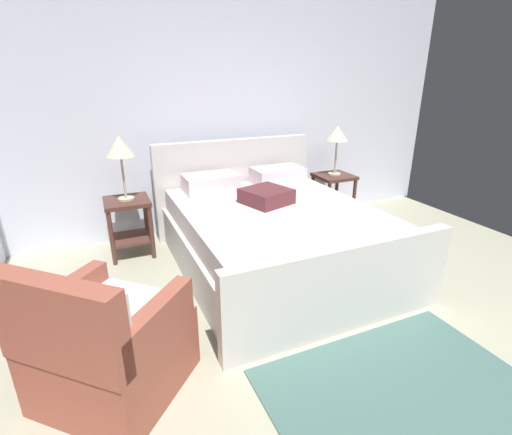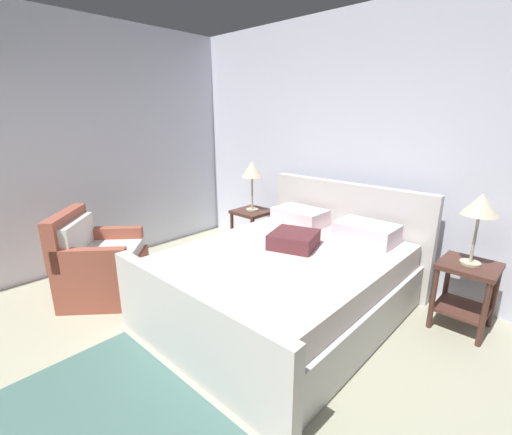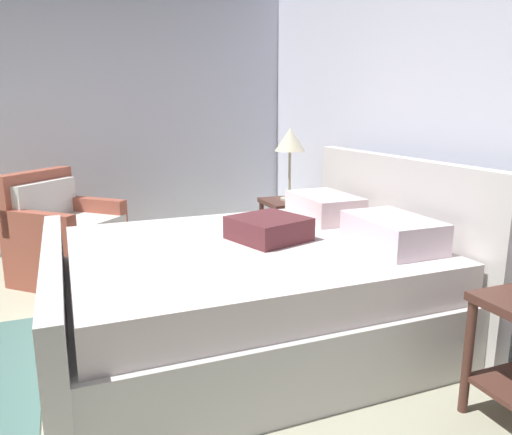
{
  "view_description": "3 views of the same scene",
  "coord_description": "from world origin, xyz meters",
  "px_view_note": "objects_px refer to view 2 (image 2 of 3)",
  "views": [
    {
      "loc": [
        -1.67,
        -0.83,
        1.76
      ],
      "look_at": [
        -0.56,
        1.76,
        0.69
      ],
      "focal_mm": 26.27,
      "sensor_mm": 36.0,
      "label": 1
    },
    {
      "loc": [
        1.6,
        -0.19,
        1.8
      ],
      "look_at": [
        -0.43,
        1.97,
        0.92
      ],
      "focal_mm": 24.53,
      "sensor_mm": 36.0,
      "label": 2
    },
    {
      "loc": [
        2.42,
        1.15,
        1.42
      ],
      "look_at": [
        -0.13,
        2.14,
        0.79
      ],
      "focal_mm": 34.15,
      "sensor_mm": 36.0,
      "label": 3
    }
  ],
  "objects_px": {
    "bed": "(289,278)",
    "nightstand_right": "(466,285)",
    "table_lamp_left": "(252,171)",
    "armchair": "(99,265)",
    "nightstand_left": "(252,225)",
    "table_lamp_right": "(481,207)"
  },
  "relations": [
    {
      "from": "nightstand_right",
      "to": "table_lamp_left",
      "type": "bearing_deg",
      "value": -179.4
    },
    {
      "from": "table_lamp_left",
      "to": "table_lamp_right",
      "type": "bearing_deg",
      "value": 0.6
    },
    {
      "from": "nightstand_right",
      "to": "table_lamp_left",
      "type": "xyz_separation_m",
      "value": [
        -2.51,
        -0.03,
        0.71
      ]
    },
    {
      "from": "bed",
      "to": "table_lamp_left",
      "type": "height_order",
      "value": "table_lamp_left"
    },
    {
      "from": "table_lamp_left",
      "to": "bed",
      "type": "bearing_deg",
      "value": -32.89
    },
    {
      "from": "table_lamp_left",
      "to": "armchair",
      "type": "distance_m",
      "value": 2.07
    },
    {
      "from": "nightstand_left",
      "to": "table_lamp_left",
      "type": "bearing_deg",
      "value": 90.0
    },
    {
      "from": "table_lamp_right",
      "to": "nightstand_right",
      "type": "bearing_deg",
      "value": -116.57
    },
    {
      "from": "nightstand_left",
      "to": "armchair",
      "type": "relative_size",
      "value": 0.59
    },
    {
      "from": "table_lamp_left",
      "to": "armchair",
      "type": "relative_size",
      "value": 0.62
    },
    {
      "from": "bed",
      "to": "nightstand_left",
      "type": "height_order",
      "value": "bed"
    },
    {
      "from": "table_lamp_left",
      "to": "armchair",
      "type": "xyz_separation_m",
      "value": [
        -0.32,
        -1.9,
        -0.77
      ]
    },
    {
      "from": "nightstand_right",
      "to": "nightstand_left",
      "type": "bearing_deg",
      "value": -179.4
    },
    {
      "from": "table_lamp_left",
      "to": "nightstand_left",
      "type": "bearing_deg",
      "value": -90.0
    },
    {
      "from": "nightstand_left",
      "to": "table_lamp_left",
      "type": "height_order",
      "value": "table_lamp_left"
    },
    {
      "from": "nightstand_right",
      "to": "table_lamp_right",
      "type": "distance_m",
      "value": 0.69
    },
    {
      "from": "nightstand_right",
      "to": "armchair",
      "type": "height_order",
      "value": "armchair"
    },
    {
      "from": "bed",
      "to": "table_lamp_left",
      "type": "distance_m",
      "value": 1.68
    },
    {
      "from": "armchair",
      "to": "nightstand_left",
      "type": "bearing_deg",
      "value": 80.53
    },
    {
      "from": "nightstand_right",
      "to": "table_lamp_right",
      "type": "height_order",
      "value": "table_lamp_right"
    },
    {
      "from": "nightstand_right",
      "to": "nightstand_left",
      "type": "relative_size",
      "value": 1.0
    },
    {
      "from": "bed",
      "to": "nightstand_right",
      "type": "distance_m",
      "value": 1.51
    }
  ]
}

